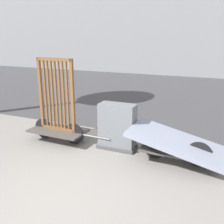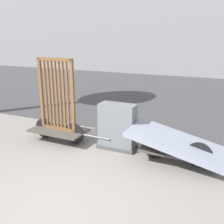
% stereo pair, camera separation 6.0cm
% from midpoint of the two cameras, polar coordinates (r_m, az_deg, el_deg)
% --- Properties ---
extents(ground_plane, '(60.00, 60.00, 0.00)m').
position_cam_midpoint_polar(ground_plane, '(4.39, -12.69, -19.63)').
color(ground_plane, gray).
extents(road_strip, '(56.00, 10.69, 0.01)m').
position_cam_midpoint_polar(road_strip, '(12.08, 12.05, 3.96)').
color(road_strip, '#424244').
rests_on(road_strip, ground_plane).
extents(bike_cart_with_bedframe, '(2.11, 0.83, 2.05)m').
position_cam_midpoint_polar(bike_cart_with_bedframe, '(6.52, -11.97, -0.81)').
color(bike_cart_with_bedframe, '#4C4742').
rests_on(bike_cart_with_bedframe, ground_plane).
extents(bike_cart_with_mattress, '(2.39, 1.16, 0.70)m').
position_cam_midpoint_polar(bike_cart_with_mattress, '(5.56, 13.60, -6.78)').
color(bike_cart_with_mattress, '#4C4742').
rests_on(bike_cart_with_mattress, ground_plane).
extents(utility_cabinet, '(0.89, 0.44, 1.07)m').
position_cam_midpoint_polar(utility_cabinet, '(6.02, 0.88, -3.56)').
color(utility_cabinet, '#4C4C4C').
rests_on(utility_cabinet, ground_plane).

